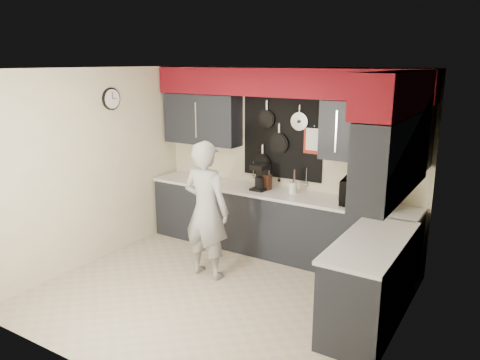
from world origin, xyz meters
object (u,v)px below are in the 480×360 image
Objects in this scene: coffee_maker at (261,176)px; person at (206,210)px; microwave at (366,193)px; knife_block at (267,182)px; utensil_crock at (293,188)px.

coffee_maker is 0.21× the size of person.
person is (-1.67, -1.08, -0.21)m from microwave.
knife_block is 0.12× the size of person.
person reaches higher than knife_block.
microwave is 0.34× the size of person.
coffee_maker reaches higher than utensil_crock.
microwave is 1.49m from coffee_maker.
microwave reaches higher than knife_block.
knife_block is 0.38m from utensil_crock.
utensil_crock is at bearing -118.94° from person.
utensil_crock is 1.32m from person.
knife_block is at bearing -175.28° from utensil_crock.
person reaches higher than coffee_maker.
coffee_maker reaches higher than microwave.
person is (-0.26, -1.11, -0.15)m from knife_block.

